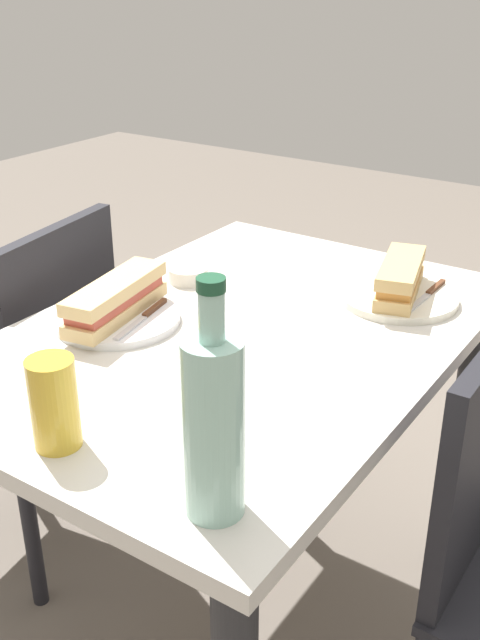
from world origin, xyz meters
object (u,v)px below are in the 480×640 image
object	(u,v)px
baguette_sandwich_far	(116,298)
water_bottle	(214,424)
dining_table	(240,393)
olive_bowl	(188,274)
knife_near	(428,294)
chair_near	(33,374)
baguette_sandwich_near	(400,278)
plate_near	(398,297)
beer_glass	(54,403)
knife_far	(145,316)
plate_far	(117,319)

from	to	relation	value
baguette_sandwich_far	water_bottle	distance (m)	0.57
dining_table	olive_bowl	size ratio (longest dim) A/B	12.63
knife_near	baguette_sandwich_far	xyz separation A→B (m)	(0.41, -0.44, 0.03)
chair_near	baguette_sandwich_far	world-z (taller)	chair_near
water_bottle	baguette_sandwich_near	bearing A→B (deg)	-174.76
plate_near	baguette_sandwich_far	bearing A→B (deg)	-45.59
dining_table	baguette_sandwich_near	distance (m)	0.39
water_bottle	beer_glass	size ratio (longest dim) A/B	2.30
knife_far	water_bottle	bearing A→B (deg)	49.57
knife_near	baguette_sandwich_far	size ratio (longest dim) A/B	0.69
knife_far	beer_glass	world-z (taller)	beer_glass
chair_near	beer_glass	bearing A→B (deg)	53.24
plate_far	olive_bowl	size ratio (longest dim) A/B	2.82
dining_table	olive_bowl	bearing A→B (deg)	-121.06
chair_near	plate_near	bearing A→B (deg)	112.55
knife_near	baguette_sandwich_near	bearing A→B (deg)	-63.83
knife_far	chair_near	bearing A→B (deg)	-97.75
plate_near	beer_glass	distance (m)	0.75
beer_glass	knife_near	bearing A→B (deg)	161.81
beer_glass	olive_bowl	world-z (taller)	beer_glass
knife_near	knife_far	distance (m)	0.56
dining_table	baguette_sandwich_far	distance (m)	0.29
dining_table	beer_glass	world-z (taller)	beer_glass
knife_far	olive_bowl	xyz separation A→B (m)	(-0.21, -0.06, -0.00)
baguette_sandwich_far	beer_glass	world-z (taller)	beer_glass
dining_table	knife_far	world-z (taller)	knife_far
baguette_sandwich_far	water_bottle	bearing A→B (deg)	54.38
dining_table	plate_near	world-z (taller)	plate_near
chair_near	water_bottle	size ratio (longest dim) A/B	2.83
water_bottle	olive_bowl	bearing A→B (deg)	-139.98
chair_near	baguette_sandwich_near	bearing A→B (deg)	112.55
dining_table	olive_bowl	xyz separation A→B (m)	(-0.13, -0.22, 0.15)
baguette_sandwich_near	knife_near	world-z (taller)	baguette_sandwich_near
chair_near	baguette_sandwich_near	xyz separation A→B (m)	(-0.31, 0.75, 0.31)
knife_near	knife_far	xyz separation A→B (m)	(0.39, -0.39, 0.00)
plate_far	olive_bowl	world-z (taller)	olive_bowl
baguette_sandwich_far	beer_glass	xyz separation A→B (m)	(0.34, 0.20, 0.02)
plate_far	chair_near	bearing A→B (deg)	-101.93
chair_near	knife_near	world-z (taller)	chair_near
chair_near	olive_bowl	world-z (taller)	chair_near
plate_far	water_bottle	world-z (taller)	water_bottle
plate_near	baguette_sandwich_far	xyz separation A→B (m)	(0.39, -0.39, 0.04)
knife_near	water_bottle	size ratio (longest dim) A/B	0.59
plate_near	water_bottle	distance (m)	0.73
plate_near	knife_near	xyz separation A→B (m)	(-0.03, 0.05, 0.01)
olive_bowl	baguette_sandwich_near	bearing A→B (deg)	110.41
plate_far	beer_glass	world-z (taller)	beer_glass
baguette_sandwich_near	olive_bowl	world-z (taller)	baguette_sandwich_near
baguette_sandwich_far	olive_bowl	xyz separation A→B (m)	(-0.23, -0.01, -0.03)
baguette_sandwich_far	water_bottle	world-z (taller)	water_bottle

